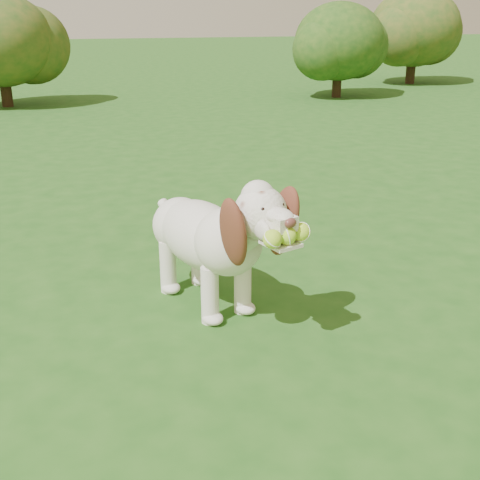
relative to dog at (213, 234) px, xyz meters
name	(u,v)px	position (x,y,z in m)	size (l,w,h in m)	color
ground	(321,318)	(0.50, -0.29, -0.43)	(80.00, 80.00, 0.00)	#1E4F16
dog	(213,234)	(0.00, 0.00, 0.00)	(0.63, 1.22, 0.80)	silver
shrub_d	(339,42)	(4.79, 7.77, 0.60)	(1.68, 1.68, 1.74)	#382314
shrub_f	(415,28)	(7.54, 9.41, 0.79)	(2.00, 2.00, 2.08)	#382314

